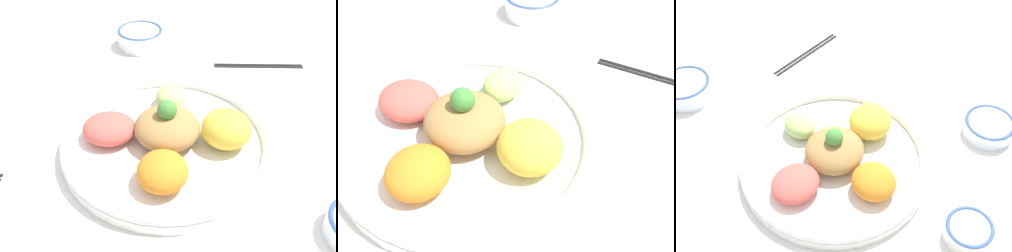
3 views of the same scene
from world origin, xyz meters
The scene contains 4 objects.
ground_plane centered at (0.00, 0.00, 0.00)m, with size 2.40×2.40×0.00m, color white.
salad_platter centered at (0.03, 0.03, 0.03)m, with size 0.37×0.37×0.10m.
sauce_bowl_red centered at (0.40, 0.18, 0.02)m, with size 0.11×0.11×0.04m.
chopsticks_pair_far centered at (0.36, -0.11, 0.00)m, with size 0.06×0.21×0.01m.
Camera 1 is at (-0.47, -0.09, 0.48)m, focal length 42.00 mm.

